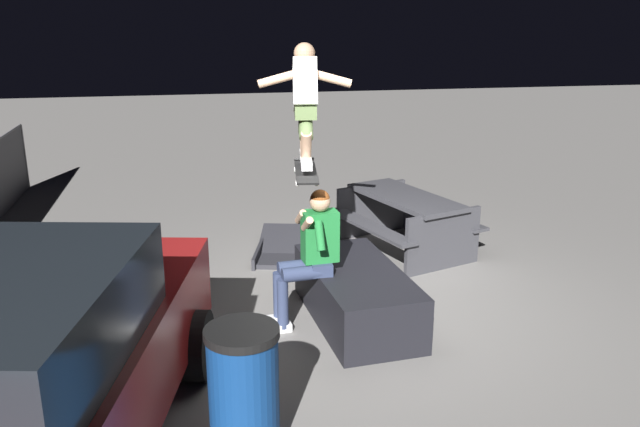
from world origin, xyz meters
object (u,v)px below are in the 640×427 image
object	(u,v)px
picnic_table_back	(405,214)
person_sitting_on_ledge	(309,250)
ledge_box_main	(357,295)
skater_airborne	(305,98)
trash_bin	(244,391)
skateboard	(306,171)
kicker_ramp	(295,250)
parked_car	(8,383)

from	to	relation	value
picnic_table_back	person_sitting_on_ledge	bearing A→B (deg)	139.52
ledge_box_main	skater_airborne	xyz separation A→B (m)	(0.23, 0.47, 1.94)
ledge_box_main	skater_airborne	size ratio (longest dim) A/B	1.59
skater_airborne	trash_bin	world-z (taller)	skater_airborne
ledge_box_main	person_sitting_on_ledge	bearing A→B (deg)	89.51
ledge_box_main	person_sitting_on_ledge	distance (m)	0.70
picnic_table_back	trash_bin	distance (m)	4.44
skateboard	kicker_ramp	bearing A→B (deg)	-5.36
kicker_ramp	parked_car	bearing A→B (deg)	148.91
skateboard	kicker_ramp	distance (m)	2.36
person_sitting_on_ledge	trash_bin	xyz separation A→B (m)	(-1.88, 0.79, -0.30)
picnic_table_back	trash_bin	xyz separation A→B (m)	(-3.75, 2.38, -0.02)
skater_airborne	picnic_table_back	world-z (taller)	skater_airborne
ledge_box_main	kicker_ramp	world-z (taller)	ledge_box_main
picnic_table_back	trash_bin	size ratio (longest dim) A/B	2.13
ledge_box_main	skateboard	distance (m)	1.35
skateboard	picnic_table_back	size ratio (longest dim) A/B	0.51
ledge_box_main	trash_bin	xyz separation A→B (m)	(-1.88, 1.27, 0.21)
trash_bin	kicker_ramp	bearing A→B (deg)	-13.99
kicker_ramp	skater_airborne	bearing A→B (deg)	174.71
skater_airborne	parked_car	size ratio (longest dim) A/B	0.25
ledge_box_main	skater_airborne	world-z (taller)	skater_airborne
parked_car	person_sitting_on_ledge	bearing A→B (deg)	-48.15
skater_airborne	trash_bin	bearing A→B (deg)	159.14
ledge_box_main	trash_bin	distance (m)	2.28
skater_airborne	picnic_table_back	xyz separation A→B (m)	(1.64, -1.58, -1.71)
picnic_table_back	kicker_ramp	bearing A→B (deg)	84.67
picnic_table_back	trash_bin	world-z (taller)	trash_bin
skater_airborne	trash_bin	size ratio (longest dim) A/B	1.17
person_sitting_on_ledge	kicker_ramp	xyz separation A→B (m)	(2.00, -0.17, -0.73)
picnic_table_back	parked_car	distance (m)	5.45
kicker_ramp	trash_bin	world-z (taller)	trash_bin
skateboard	kicker_ramp	world-z (taller)	skateboard
person_sitting_on_ledge	trash_bin	size ratio (longest dim) A/B	1.44
skateboard	picnic_table_back	bearing A→B (deg)	-43.09
parked_car	ledge_box_main	bearing A→B (deg)	-53.66
ledge_box_main	skateboard	size ratio (longest dim) A/B	1.71
skateboard	parked_car	xyz separation A→B (m)	(-2.17, 2.24, -0.73)
ledge_box_main	picnic_table_back	world-z (taller)	picnic_table_back
skater_airborne	picnic_table_back	size ratio (longest dim) A/B	0.55
kicker_ramp	parked_car	distance (m)	4.73
person_sitting_on_ledge	skateboard	size ratio (longest dim) A/B	1.33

